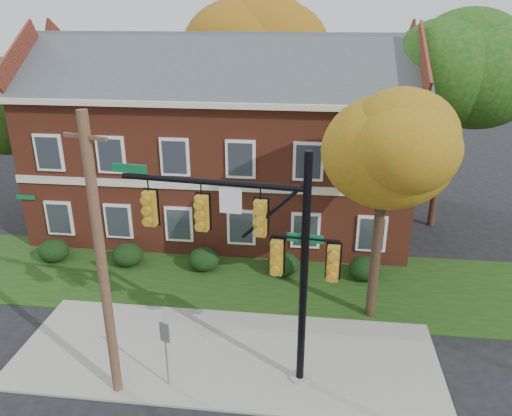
# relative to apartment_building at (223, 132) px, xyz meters

# --- Properties ---
(ground) EXTENTS (120.00, 120.00, 0.00)m
(ground) POSITION_rel_apartment_building_xyz_m (2.00, -11.95, -4.99)
(ground) COLOR black
(ground) RESTS_ON ground
(sidewalk) EXTENTS (14.00, 5.00, 0.08)m
(sidewalk) POSITION_rel_apartment_building_xyz_m (2.00, -10.95, -4.95)
(sidewalk) COLOR gray
(sidewalk) RESTS_ON ground
(grass_strip) EXTENTS (30.00, 6.00, 0.04)m
(grass_strip) POSITION_rel_apartment_building_xyz_m (2.00, -5.95, -4.97)
(grass_strip) COLOR #193811
(grass_strip) RESTS_ON ground
(apartment_building) EXTENTS (18.80, 8.80, 9.74)m
(apartment_building) POSITION_rel_apartment_building_xyz_m (0.00, 0.00, 0.00)
(apartment_building) COLOR brown
(apartment_building) RESTS_ON ground
(hedge_far_left) EXTENTS (1.40, 1.26, 1.05)m
(hedge_far_left) POSITION_rel_apartment_building_xyz_m (-7.00, -5.25, -4.46)
(hedge_far_left) COLOR black
(hedge_far_left) RESTS_ON ground
(hedge_left) EXTENTS (1.40, 1.26, 1.05)m
(hedge_left) POSITION_rel_apartment_building_xyz_m (-3.50, -5.25, -4.46)
(hedge_left) COLOR black
(hedge_left) RESTS_ON ground
(hedge_center) EXTENTS (1.40, 1.26, 1.05)m
(hedge_center) POSITION_rel_apartment_building_xyz_m (0.00, -5.25, -4.46)
(hedge_center) COLOR black
(hedge_center) RESTS_ON ground
(hedge_right) EXTENTS (1.40, 1.26, 1.05)m
(hedge_right) POSITION_rel_apartment_building_xyz_m (3.50, -5.25, -4.46)
(hedge_right) COLOR black
(hedge_right) RESTS_ON ground
(hedge_far_right) EXTENTS (1.40, 1.26, 1.05)m
(hedge_far_right) POSITION_rel_apartment_building_xyz_m (7.00, -5.25, -4.46)
(hedge_far_right) COLOR black
(hedge_far_right) RESTS_ON ground
(tree_near_right) EXTENTS (4.50, 4.25, 8.58)m
(tree_near_right) POSITION_rel_apartment_building_xyz_m (7.22, -8.09, 1.68)
(tree_near_right) COLOR black
(tree_near_right) RESTS_ON ground
(tree_left_rear) EXTENTS (5.40, 5.10, 8.88)m
(tree_left_rear) POSITION_rel_apartment_building_xyz_m (-9.73, -1.12, 1.69)
(tree_left_rear) COLOR black
(tree_left_rear) RESTS_ON ground
(tree_right_rear) EXTENTS (6.30, 5.95, 10.62)m
(tree_right_rear) POSITION_rel_apartment_building_xyz_m (11.31, 0.86, 3.13)
(tree_right_rear) COLOR black
(tree_right_rear) RESTS_ON ground
(tree_far_rear) EXTENTS (6.84, 6.46, 11.52)m
(tree_far_rear) POSITION_rel_apartment_building_xyz_m (1.34, 7.84, 3.86)
(tree_far_rear) COLOR black
(tree_far_rear) RESTS_ON ground
(traffic_signal) EXTENTS (6.64, 0.94, 7.44)m
(traffic_signal) POSITION_rel_apartment_building_xyz_m (3.17, -11.74, -0.37)
(traffic_signal) COLOR gray
(traffic_signal) RESTS_ON ground
(utility_pole) EXTENTS (1.30, 0.49, 8.57)m
(utility_pole) POSITION_rel_apartment_building_xyz_m (-0.99, -12.95, -0.64)
(utility_pole) COLOR #503825
(utility_pole) RESTS_ON ground
(sign_post) EXTENTS (0.33, 0.16, 2.32)m
(sign_post) POSITION_rel_apartment_building_xyz_m (0.50, -12.59, -3.41)
(sign_post) COLOR slate
(sign_post) RESTS_ON ground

